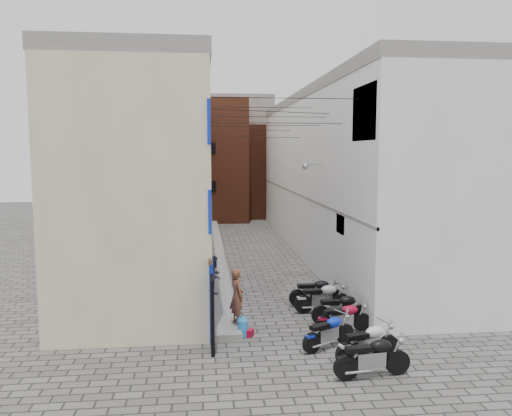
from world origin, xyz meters
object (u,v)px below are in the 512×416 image
object	(u,v)px
motorcycle_f	(323,296)
red_crate	(247,333)
person_a	(237,296)
motorcycle_a	(372,355)
person_b	(214,276)
motorcycle_d	(344,316)
water_jug_far	(242,325)
motorcycle_c	(329,330)
water_jug_near	(243,328)
motorcycle_g	(316,290)
motorcycle_e	(341,307)
motorcycle_b	(368,340)

from	to	relation	value
motorcycle_f	red_crate	bearing A→B (deg)	-58.34
person_a	red_crate	xyz separation A→B (m)	(0.28, -0.50, -1.04)
motorcycle_a	person_b	distance (m)	7.93
motorcycle_d	water_jug_far	distance (m)	3.25
motorcycle_c	person_b	size ratio (longest dim) A/B	1.23
person_b	water_jug_far	bearing A→B (deg)	-140.58
person_b	red_crate	bearing A→B (deg)	-139.59
person_a	water_jug_near	bearing A→B (deg)	179.03
motorcycle_a	motorcycle_g	size ratio (longest dim) A/B	1.02
motorcycle_d	water_jug_near	size ratio (longest dim) A/B	3.65
motorcycle_f	water_jug_far	size ratio (longest dim) A/B	4.06
motorcycle_c	motorcycle_e	xyz separation A→B (m)	(0.94, 1.99, 0.03)
motorcycle_d	motorcycle_f	bearing A→B (deg)	179.99
person_a	water_jug_near	world-z (taller)	person_a
water_jug_near	water_jug_far	world-z (taller)	same
motorcycle_b	water_jug_far	xyz separation A→B (m)	(-3.27, 2.50, -0.33)
person_b	person_a	bearing A→B (deg)	-142.29
motorcycle_c	person_a	distance (m)	3.15
motorcycle_e	water_jug_far	size ratio (longest dim) A/B	3.94
motorcycle_c	motorcycle_f	distance (m)	3.31
motorcycle_e	motorcycle_a	bearing A→B (deg)	-4.05
motorcycle_b	motorcycle_a	bearing A→B (deg)	-29.63
motorcycle_c	person_b	world-z (taller)	person_b
motorcycle_e	person_b	xyz separation A→B (m)	(-4.15, 2.95, 0.44)
red_crate	motorcycle_d	bearing A→B (deg)	-0.50
person_b	water_jug_near	size ratio (longest dim) A/B	3.02
person_b	motorcycle_c	bearing A→B (deg)	-120.39
motorcycle_f	person_b	bearing A→B (deg)	-117.27
motorcycle_f	water_jug_far	distance (m)	3.53
person_b	motorcycle_d	bearing A→B (deg)	-106.60
person_b	motorcycle_g	bearing A→B (deg)	-77.22
motorcycle_g	person_a	size ratio (longest dim) A/B	1.12
person_b	water_jug_near	distance (m)	3.89
person_a	person_b	distance (m)	3.30
motorcycle_d	water_jug_near	distance (m)	3.23
motorcycle_c	motorcycle_d	bearing A→B (deg)	118.29
motorcycle_d	motorcycle_e	size ratio (longest dim) A/B	0.93
person_a	water_jug_near	size ratio (longest dim) A/B	3.55
motorcycle_f	person_b	world-z (taller)	person_b
water_jug_far	red_crate	bearing A→B (deg)	-65.08
motorcycle_a	person_a	xyz separation A→B (m)	(-3.20, 3.70, 0.55)
water_jug_far	motorcycle_b	bearing A→B (deg)	-37.39
water_jug_near	motorcycle_d	bearing A→B (deg)	-0.48
motorcycle_a	motorcycle_c	bearing A→B (deg)	-169.16
motorcycle_g	motorcycle_a	bearing A→B (deg)	0.09
motorcycle_e	motorcycle_f	distance (m)	1.30
motorcycle_e	red_crate	bearing A→B (deg)	-75.84
motorcycle_e	red_crate	world-z (taller)	motorcycle_e
motorcycle_b	motorcycle_g	distance (m)	5.03
motorcycle_d	motorcycle_e	xyz separation A→B (m)	(0.14, 0.81, 0.04)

